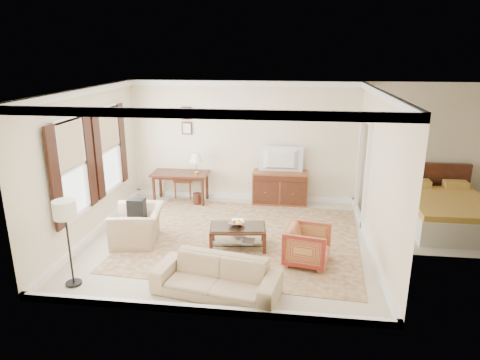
% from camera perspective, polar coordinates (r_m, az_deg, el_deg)
% --- Properties ---
extents(room_shell, '(5.51, 5.01, 2.91)m').
position_cam_1_polar(room_shell, '(7.77, -1.76, 8.76)').
color(room_shell, beige).
rests_on(room_shell, ground).
extents(annex_bedroom, '(3.00, 2.70, 2.90)m').
position_cam_1_polar(annex_bedroom, '(9.89, 26.24, -3.98)').
color(annex_bedroom, beige).
rests_on(annex_bedroom, ground).
extents(window_front, '(0.12, 1.56, 1.80)m').
position_cam_1_polar(window_front, '(8.18, -21.53, 1.40)').
color(window_front, '#CCB284').
rests_on(window_front, room_shell).
extents(window_rear, '(0.12, 1.56, 1.80)m').
position_cam_1_polar(window_rear, '(9.57, -17.06, 3.98)').
color(window_rear, '#CCB284').
rests_on(window_rear, room_shell).
extents(doorway, '(0.10, 1.12, 2.25)m').
position_cam_1_polar(doorway, '(9.56, 16.05, 1.10)').
color(doorway, white).
rests_on(doorway, room_shell).
extents(rug, '(4.73, 4.14, 0.01)m').
position_cam_1_polar(rug, '(8.59, 0.42, -7.61)').
color(rug, '#59221D').
rests_on(rug, room_shell).
extents(writing_desk, '(1.35, 0.68, 0.74)m').
position_cam_1_polar(writing_desk, '(10.45, -7.95, 0.41)').
color(writing_desk, '#492214').
rests_on(writing_desk, room_shell).
extents(desk_chair, '(0.46, 0.46, 1.05)m').
position_cam_1_polar(desk_chair, '(10.81, -7.45, 0.41)').
color(desk_chair, brown).
rests_on(desk_chair, room_shell).
extents(desk_lamp, '(0.32, 0.32, 0.50)m').
position_cam_1_polar(desk_lamp, '(10.26, -5.83, 2.26)').
color(desk_lamp, silver).
rests_on(desk_lamp, writing_desk).
extents(framed_prints, '(0.25, 0.04, 0.68)m').
position_cam_1_polar(framed_prints, '(10.52, -7.13, 7.88)').
color(framed_prints, '#492214').
rests_on(framed_prints, room_shell).
extents(sideboard, '(1.30, 0.50, 0.80)m').
position_cam_1_polar(sideboard, '(10.33, 5.34, -1.04)').
color(sideboard, brown).
rests_on(sideboard, room_shell).
extents(tv, '(0.99, 0.57, 0.13)m').
position_cam_1_polar(tv, '(10.07, 5.47, 3.77)').
color(tv, black).
rests_on(tv, sideboard).
extents(coffee_table, '(1.10, 0.73, 0.44)m').
position_cam_1_polar(coffee_table, '(8.05, -0.29, -6.83)').
color(coffee_table, '#492214').
rests_on(coffee_table, room_shell).
extents(fruit_bowl, '(0.42, 0.42, 0.10)m').
position_cam_1_polar(fruit_bowl, '(8.03, -0.47, -5.65)').
color(fruit_bowl, silver).
rests_on(fruit_bowl, coffee_table).
extents(book_a, '(0.25, 0.19, 0.38)m').
position_cam_1_polar(book_a, '(8.20, -0.96, -7.59)').
color(book_a, brown).
rests_on(book_a, coffee_table).
extents(book_b, '(0.28, 0.06, 0.38)m').
position_cam_1_polar(book_b, '(8.06, 0.38, -8.07)').
color(book_b, brown).
rests_on(book_b, coffee_table).
extents(striped_armchair, '(0.81, 0.85, 0.75)m').
position_cam_1_polar(striped_armchair, '(7.55, 8.98, -8.38)').
color(striped_armchair, maroon).
rests_on(striped_armchair, room_shell).
extents(club_armchair, '(0.83, 1.14, 0.91)m').
position_cam_1_polar(club_armchair, '(8.47, -13.56, -5.17)').
color(club_armchair, tan).
rests_on(club_armchair, room_shell).
extents(backpack, '(0.24, 0.33, 0.40)m').
position_cam_1_polar(backpack, '(8.43, -13.62, -3.48)').
color(backpack, black).
rests_on(backpack, club_armchair).
extents(sofa, '(1.99, 0.92, 0.75)m').
position_cam_1_polar(sofa, '(6.61, -3.18, -12.10)').
color(sofa, tan).
rests_on(sofa, room_shell).
extents(floor_lamp, '(0.35, 0.35, 1.41)m').
position_cam_1_polar(floor_lamp, '(7.01, -22.28, -4.46)').
color(floor_lamp, black).
rests_on(floor_lamp, room_shell).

